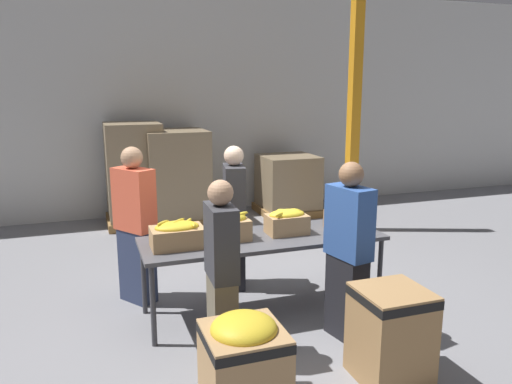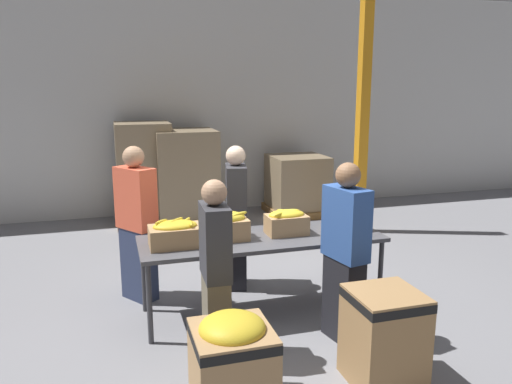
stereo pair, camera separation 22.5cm
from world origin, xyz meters
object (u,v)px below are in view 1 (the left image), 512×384
volunteer_0 (222,274)px  donation_bin_0 (244,361)px  pallet_stack_0 (288,185)px  pallet_stack_2 (134,175)px  banana_box_2 (287,221)px  pallet_stack_1 (177,177)px  sorting_table (263,242)px  support_pillar (354,105)px  banana_box_3 (345,217)px  banana_box_0 (177,234)px  banana_box_1 (229,226)px  volunteer_1 (348,253)px  volunteer_3 (234,218)px  donation_bin_1 (391,331)px  volunteer_2 (135,226)px

volunteer_0 → donation_bin_0: (-0.03, -0.71, -0.39)m
pallet_stack_0 → pallet_stack_2: 2.72m
banana_box_2 → pallet_stack_1: size_ratio=0.26×
sorting_table → pallet_stack_1: 3.75m
donation_bin_0 → support_pillar: (3.01, 3.81, 1.61)m
volunteer_0 → banana_box_3: bearing=-61.8°
banana_box_0 → pallet_stack_0: bearing=54.1°
pallet_stack_2 → banana_box_3: bearing=-64.6°
banana_box_1 → banana_box_2: banana_box_1 is taller
volunteer_1 → support_pillar: 3.76m
volunteer_0 → donation_bin_0: volunteer_0 is taller
banana_box_3 → volunteer_3: 1.25m
volunteer_1 → donation_bin_1: (-0.01, -0.72, -0.41)m
banana_box_0 → banana_box_3: (1.80, 0.04, 0.00)m
banana_box_3 → support_pillar: 2.93m
banana_box_1 → banana_box_3: size_ratio=1.07×
banana_box_1 → pallet_stack_0: bearing=59.3°
banana_box_0 → banana_box_2: (1.14, 0.07, 0.00)m
donation_bin_0 → volunteer_3: bearing=74.9°
volunteer_3 → banana_box_2: bearing=37.9°
volunteer_1 → volunteer_3: 1.61m
banana_box_2 → pallet_stack_2: size_ratio=0.24×
pallet_stack_2 → banana_box_0: bearing=-89.8°
banana_box_1 → donation_bin_1: size_ratio=0.55×
pallet_stack_1 → support_pillar: bearing=-29.0°
volunteer_3 → support_pillar: bearing=134.6°
pallet_stack_0 → pallet_stack_2: pallet_stack_2 is taller
volunteer_1 → support_pillar: (1.79, 3.09, 1.18)m
volunteer_3 → volunteer_0: bearing=-9.5°
support_pillar → pallet_stack_0: size_ratio=3.76×
support_pillar → pallet_stack_2: size_ratio=2.35×
banana_box_1 → volunteer_3: volunteer_3 is taller
sorting_table → volunteer_0: (-0.64, -0.77, 0.03)m
donation_bin_0 → pallet_stack_0: 5.70m
volunteer_0 → volunteer_2: 1.56m
banana_box_1 → support_pillar: size_ratio=0.10×
volunteer_3 → sorting_table: bearing=17.5°
volunteer_1 → pallet_stack_1: size_ratio=1.05×
support_pillar → pallet_stack_1: support_pillar is taller
volunteer_2 → donation_bin_1: bearing=4.0°
banana_box_0 → volunteer_0: 0.78m
banana_box_1 → pallet_stack_1: pallet_stack_1 is taller
volunteer_3 → pallet_stack_2: 3.19m
donation_bin_0 → pallet_stack_0: bearing=64.2°
banana_box_2 → donation_bin_0: (-0.95, -1.51, -0.54)m
pallet_stack_1 → banana_box_1: bearing=-92.2°
banana_box_0 → banana_box_3: 1.80m
volunteer_3 → pallet_stack_1: size_ratio=1.05×
donation_bin_1 → pallet_stack_2: size_ratio=0.44×
banana_box_3 → volunteer_3: bearing=144.1°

